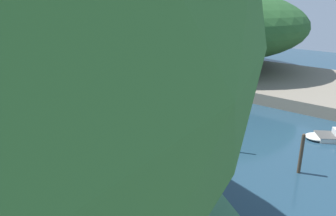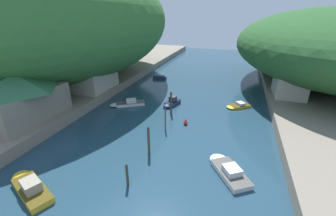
{
  "view_description": "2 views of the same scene",
  "coord_description": "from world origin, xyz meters",
  "px_view_note": "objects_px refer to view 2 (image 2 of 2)",
  "views": [
    {
      "loc": [
        -25.82,
        6.29,
        14.16
      ],
      "look_at": [
        1.99,
        28.98,
        1.57
      ],
      "focal_mm": 35.0,
      "sensor_mm": 36.0,
      "label": 1
    },
    {
      "loc": [
        8.34,
        -7.15,
        15.19
      ],
      "look_at": [
        -1.01,
        22.6,
        1.75
      ],
      "focal_mm": 24.0,
      "sensor_mm": 36.0,
      "label": 2
    }
  ],
  "objects_px": {
    "boat_moored_right": "(228,169)",
    "channel_buoy_near": "(186,122)",
    "boat_far_upstream": "(238,106)",
    "person_on_quay": "(69,101)",
    "right_bank_cottage": "(291,80)",
    "boat_navy_launch": "(160,77)",
    "boathouse_shed": "(94,75)",
    "boat_open_rowboat": "(171,103)",
    "boat_red_skiff": "(127,103)",
    "boat_small_dinghy": "(30,186)",
    "waterfront_building": "(19,96)"
  },
  "relations": [
    {
      "from": "right_bank_cottage",
      "to": "boat_small_dinghy",
      "type": "bearing_deg",
      "value": -130.2
    },
    {
      "from": "boat_open_rowboat",
      "to": "boat_moored_right",
      "type": "height_order",
      "value": "boat_open_rowboat"
    },
    {
      "from": "boat_navy_launch",
      "to": "boat_small_dinghy",
      "type": "bearing_deg",
      "value": -12.92
    },
    {
      "from": "boat_red_skiff",
      "to": "boat_navy_launch",
      "type": "distance_m",
      "value": 17.66
    },
    {
      "from": "right_bank_cottage",
      "to": "boat_navy_launch",
      "type": "height_order",
      "value": "right_bank_cottage"
    },
    {
      "from": "waterfront_building",
      "to": "right_bank_cottage",
      "type": "bearing_deg",
      "value": 30.41
    },
    {
      "from": "waterfront_building",
      "to": "boat_red_skiff",
      "type": "bearing_deg",
      "value": 51.09
    },
    {
      "from": "right_bank_cottage",
      "to": "boat_red_skiff",
      "type": "distance_m",
      "value": 28.71
    },
    {
      "from": "boat_navy_launch",
      "to": "boat_open_rowboat",
      "type": "bearing_deg",
      "value": 11.48
    },
    {
      "from": "boat_navy_launch",
      "to": "boat_far_upstream",
      "type": "height_order",
      "value": "boat_far_upstream"
    },
    {
      "from": "boat_open_rowboat",
      "to": "channel_buoy_near",
      "type": "distance_m",
      "value": 7.53
    },
    {
      "from": "person_on_quay",
      "to": "boat_far_upstream",
      "type": "bearing_deg",
      "value": -47.29
    },
    {
      "from": "boat_red_skiff",
      "to": "boat_navy_launch",
      "type": "relative_size",
      "value": 1.65
    },
    {
      "from": "waterfront_building",
      "to": "boat_far_upstream",
      "type": "xyz_separation_m",
      "value": [
        28.13,
        16.7,
        -4.59
      ]
    },
    {
      "from": "boat_open_rowboat",
      "to": "boat_far_upstream",
      "type": "height_order",
      "value": "boat_open_rowboat"
    },
    {
      "from": "boat_red_skiff",
      "to": "boat_far_upstream",
      "type": "relative_size",
      "value": 1.36
    },
    {
      "from": "boat_red_skiff",
      "to": "boat_moored_right",
      "type": "xyz_separation_m",
      "value": [
        18.07,
        -13.12,
        0.02
      ]
    },
    {
      "from": "right_bank_cottage",
      "to": "boat_navy_launch",
      "type": "distance_m",
      "value": 28.26
    },
    {
      "from": "boat_moored_right",
      "to": "waterfront_building",
      "type": "bearing_deg",
      "value": 143.64
    },
    {
      "from": "boat_far_upstream",
      "to": "channel_buoy_near",
      "type": "distance_m",
      "value": 11.46
    },
    {
      "from": "boat_small_dinghy",
      "to": "boat_far_upstream",
      "type": "distance_m",
      "value": 31.51
    },
    {
      "from": "right_bank_cottage",
      "to": "boat_red_skiff",
      "type": "xyz_separation_m",
      "value": [
        -26.8,
        -9.51,
        -3.9
      ]
    },
    {
      "from": "boathouse_shed",
      "to": "boat_far_upstream",
      "type": "bearing_deg",
      "value": 5.62
    },
    {
      "from": "boathouse_shed",
      "to": "right_bank_cottage",
      "type": "relative_size",
      "value": 1.21
    },
    {
      "from": "channel_buoy_near",
      "to": "waterfront_building",
      "type": "bearing_deg",
      "value": -159.89
    },
    {
      "from": "boat_navy_launch",
      "to": "person_on_quay",
      "type": "bearing_deg",
      "value": -29.24
    },
    {
      "from": "waterfront_building",
      "to": "boat_red_skiff",
      "type": "height_order",
      "value": "waterfront_building"
    },
    {
      "from": "boat_navy_launch",
      "to": "channel_buoy_near",
      "type": "bearing_deg",
      "value": 13.63
    },
    {
      "from": "boathouse_shed",
      "to": "boat_open_rowboat",
      "type": "xyz_separation_m",
      "value": [
        15.23,
        -0.07,
        -3.81
      ]
    },
    {
      "from": "channel_buoy_near",
      "to": "boat_far_upstream",
      "type": "bearing_deg",
      "value": 51.77
    },
    {
      "from": "boathouse_shed",
      "to": "boat_moored_right",
      "type": "distance_m",
      "value": 30.36
    },
    {
      "from": "boat_small_dinghy",
      "to": "boat_open_rowboat",
      "type": "bearing_deg",
      "value": 9.27
    },
    {
      "from": "boat_far_upstream",
      "to": "person_on_quay",
      "type": "height_order",
      "value": "person_on_quay"
    },
    {
      "from": "boat_small_dinghy",
      "to": "boat_open_rowboat",
      "type": "xyz_separation_m",
      "value": [
        6.57,
        23.39,
        0.03
      ]
    },
    {
      "from": "boat_far_upstream",
      "to": "person_on_quay",
      "type": "bearing_deg",
      "value": 76.53
    },
    {
      "from": "boat_moored_right",
      "to": "channel_buoy_near",
      "type": "distance_m",
      "value": 11.15
    },
    {
      "from": "boat_small_dinghy",
      "to": "boat_far_upstream",
      "type": "relative_size",
      "value": 1.5
    },
    {
      "from": "boat_open_rowboat",
      "to": "boat_red_skiff",
      "type": "xyz_separation_m",
      "value": [
        -7.44,
        -2.22,
        -0.14
      ]
    },
    {
      "from": "boat_far_upstream",
      "to": "boat_navy_launch",
      "type": "bearing_deg",
      "value": 17.54
    },
    {
      "from": "boat_moored_right",
      "to": "right_bank_cottage",
      "type": "bearing_deg",
      "value": 35.26
    },
    {
      "from": "person_on_quay",
      "to": "boat_navy_launch",
      "type": "bearing_deg",
      "value": 3.17
    },
    {
      "from": "boathouse_shed",
      "to": "channel_buoy_near",
      "type": "bearing_deg",
      "value": -18.35
    },
    {
      "from": "waterfront_building",
      "to": "channel_buoy_near",
      "type": "height_order",
      "value": "waterfront_building"
    },
    {
      "from": "boat_open_rowboat",
      "to": "boat_red_skiff",
      "type": "height_order",
      "value": "boat_open_rowboat"
    },
    {
      "from": "boathouse_shed",
      "to": "boat_small_dinghy",
      "type": "relative_size",
      "value": 1.33
    },
    {
      "from": "boathouse_shed",
      "to": "boat_navy_launch",
      "type": "distance_m",
      "value": 17.69
    },
    {
      "from": "waterfront_building",
      "to": "boathouse_shed",
      "type": "xyz_separation_m",
      "value": [
        1.74,
        14.11,
        -0.57
      ]
    },
    {
      "from": "right_bank_cottage",
      "to": "boat_open_rowboat",
      "type": "relative_size",
      "value": 1.73
    },
    {
      "from": "boat_open_rowboat",
      "to": "person_on_quay",
      "type": "relative_size",
      "value": 2.51
    },
    {
      "from": "right_bank_cottage",
      "to": "boat_far_upstream",
      "type": "height_order",
      "value": "right_bank_cottage"
    }
  ]
}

